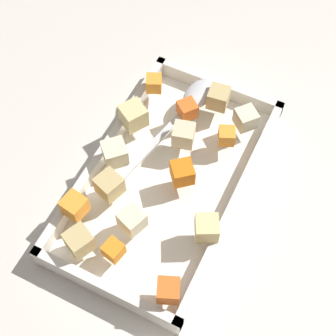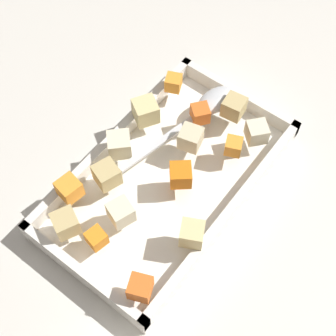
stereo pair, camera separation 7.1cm
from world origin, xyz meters
name	(u,v)px [view 1 (the left image)]	position (x,y,z in m)	size (l,w,h in m)	color
ground_plane	(182,181)	(0.00, 0.00, 0.00)	(4.00, 4.00, 0.00)	beige
baking_dish	(168,182)	(0.02, -0.02, 0.01)	(0.38, 0.22, 0.04)	white
carrot_chunk_near_right	(154,83)	(-0.11, -0.10, 0.05)	(0.02, 0.02, 0.02)	orange
carrot_chunk_heap_top	(182,173)	(0.02, 0.01, 0.06)	(0.03, 0.03, 0.03)	orange
carrot_chunk_rim_edge	(113,250)	(0.16, -0.02, 0.05)	(0.02, 0.02, 0.02)	orange
carrot_chunk_corner_ne	(227,136)	(-0.07, 0.04, 0.05)	(0.02, 0.02, 0.02)	orange
carrot_chunk_corner_se	(187,109)	(-0.09, -0.03, 0.05)	(0.03, 0.03, 0.03)	orange
carrot_chunk_near_left	(168,290)	(0.17, 0.06, 0.06)	(0.03, 0.03, 0.03)	orange
carrot_chunk_far_right	(75,206)	(0.13, -0.10, 0.06)	(0.03, 0.03, 0.03)	orange
potato_chunk_near_spoon	(207,228)	(0.08, 0.07, 0.06)	(0.03, 0.03, 0.03)	#E0CC89
potato_chunk_center	(246,118)	(-0.11, 0.05, 0.06)	(0.03, 0.03, 0.03)	beige
potato_chunk_far_left	(132,220)	(0.11, -0.02, 0.06)	(0.03, 0.03, 0.03)	beige
potato_chunk_mid_left	(184,135)	(-0.04, -0.02, 0.06)	(0.03, 0.03, 0.03)	beige
potato_chunk_heap_side	(115,153)	(0.03, -0.09, 0.06)	(0.03, 0.03, 0.03)	beige
potato_chunk_mid_right	(220,98)	(-0.12, 0.00, 0.06)	(0.03, 0.03, 0.03)	tan
potato_chunk_back_center	(109,185)	(0.08, -0.07, 0.06)	(0.03, 0.03, 0.03)	tan
potato_chunk_corner_sw	(79,241)	(0.17, -0.07, 0.06)	(0.03, 0.03, 0.03)	tan
potato_chunk_corner_nw	(133,116)	(-0.04, -0.10, 0.06)	(0.03, 0.03, 0.03)	#E0CC89
serving_spoon	(194,100)	(-0.11, -0.03, 0.05)	(0.22, 0.07, 0.02)	silver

